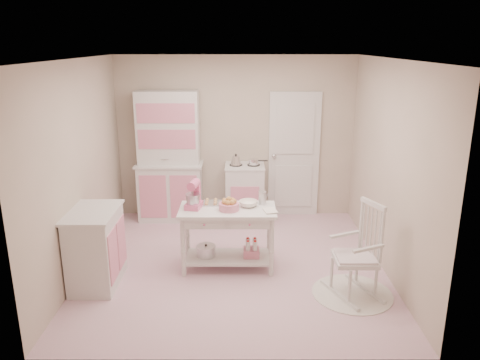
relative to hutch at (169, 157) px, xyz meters
name	(u,v)px	position (x,y,z in m)	size (l,w,h in m)	color
room_shell	(234,140)	(1.05, -1.66, 0.61)	(3.84, 3.84, 2.62)	#CD809D
door	(294,155)	(2.00, 0.21, -0.02)	(0.82, 0.05, 2.04)	silver
hutch	(169,157)	(0.00, 0.00, 0.00)	(1.06, 0.50, 2.08)	silver
stove	(245,193)	(1.20, -0.05, -0.58)	(0.62, 0.57, 0.92)	silver
base_cabinet	(96,248)	(-0.58, -2.14, -0.58)	(0.54, 0.84, 0.92)	silver
lace_rug	(352,294)	(2.42, -2.40, -1.03)	(0.92, 0.92, 0.01)	white
rocking_chair	(355,250)	(2.42, -2.40, -0.49)	(0.48, 0.72, 1.10)	silver
work_table	(228,238)	(0.97, -1.73, -0.64)	(1.20, 0.60, 0.80)	silver
stand_mixer	(193,195)	(0.55, -1.71, -0.07)	(0.20, 0.28, 0.34)	#E56091
cookie_tray	(216,203)	(0.82, -1.55, -0.23)	(0.34, 0.24, 0.02)	silver
bread_basket	(229,207)	(0.99, -1.78, -0.19)	(0.25, 0.25, 0.09)	pink
mixing_bowl	(248,204)	(1.23, -1.65, -0.20)	(0.23, 0.23, 0.07)	white
metal_pitcher	(262,198)	(1.41, -1.57, -0.16)	(0.10, 0.10, 0.17)	silver
recipe_book	(264,211)	(1.42, -1.85, -0.23)	(0.15, 0.20, 0.02)	white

